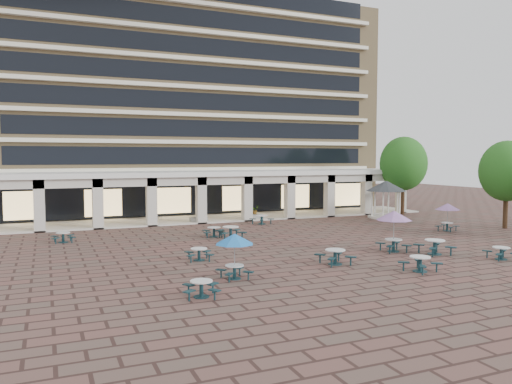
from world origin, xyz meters
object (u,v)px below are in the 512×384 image
Objects in this scene: picnic_table_0 at (201,287)px; picnic_table_2 at (420,263)px; picnic_table_1 at (335,255)px; planter_right at (255,214)px; planter_left at (199,216)px; gazebo at (386,190)px.

picnic_table_2 reaches higher than picnic_table_0.
picnic_table_2 is (2.97, -3.07, -0.02)m from picnic_table_1.
picnic_table_0 is 8.90m from picnic_table_1.
picnic_table_2 is 22.07m from planter_right.
picnic_table_1 is 0.92× the size of picnic_table_2.
planter_left is 5.25m from planter_right.
planter_right is (11.66, 22.20, 0.13)m from picnic_table_0.
gazebo is at bearing -11.10° from planter_left.
planter_left is at bearing 89.95° from picnic_table_2.
picnic_table_1 is 0.48× the size of gazebo.
picnic_table_2 is (11.27, 0.13, 0.05)m from picnic_table_0.
picnic_table_1 is at bearing -100.03° from planter_right.
planter_right is at bearing 0.00° from planter_left.
planter_right is (-11.87, 3.36, -2.05)m from gazebo.
picnic_table_1 is at bearing -134.24° from gazebo.
planter_right is at bearing 76.20° from picnic_table_0.
picnic_table_0 is 1.18× the size of planter_right.
planter_right is (0.39, 22.07, 0.08)m from picnic_table_2.
gazebo is (23.52, 18.84, 2.18)m from picnic_table_0.
planter_right is (3.36, 18.99, 0.06)m from picnic_table_1.
picnic_table_0 is 23.11m from planter_left.
picnic_table_2 is 1.30× the size of planter_left.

